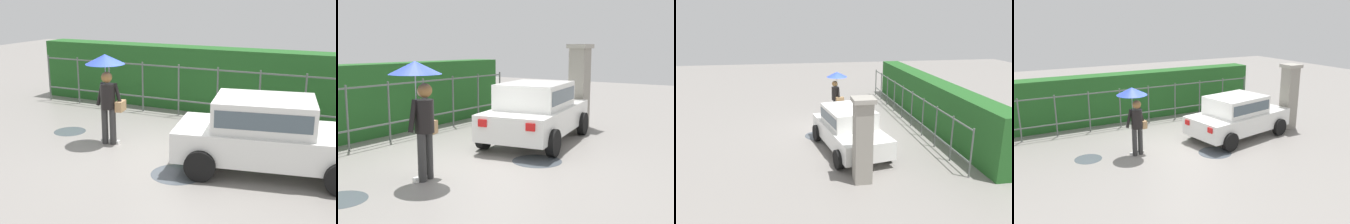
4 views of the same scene
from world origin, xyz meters
TOP-DOWN VIEW (x-y plane):
  - ground_plane at (0.00, 0.00)m, footprint 40.00×40.00m
  - car at (2.25, -0.06)m, footprint 3.94×2.39m
  - pedestrian at (-1.50, 0.04)m, footprint 0.91×0.91m
  - gate_pillar at (4.59, -0.11)m, footprint 0.60×0.60m
  - fence_section at (-0.39, 2.97)m, footprint 10.61×0.05m
  - hedge_row at (-0.39, 3.96)m, footprint 11.56×0.90m
  - puddle_near at (0.72, -1.00)m, footprint 1.04×1.04m
  - puddle_far at (-2.90, 0.36)m, footprint 0.81×0.81m

SIDE VIEW (x-z plane):
  - ground_plane at x=0.00m, z-range 0.00..0.00m
  - puddle_near at x=0.72m, z-range 0.00..0.00m
  - puddle_far at x=-2.90m, z-range 0.00..0.00m
  - car at x=2.25m, z-range 0.06..1.54m
  - fence_section at x=-0.39m, z-range 0.07..1.57m
  - hedge_row at x=-0.39m, z-range 0.00..1.90m
  - gate_pillar at x=4.59m, z-range 0.03..2.45m
  - pedestrian at x=-1.50m, z-range 0.48..2.59m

